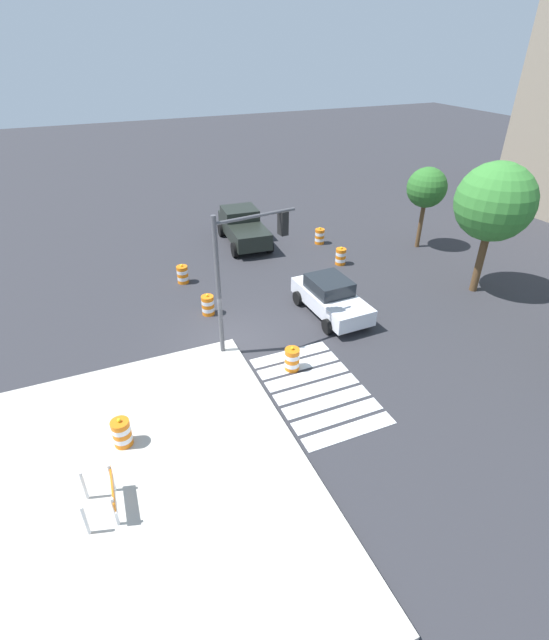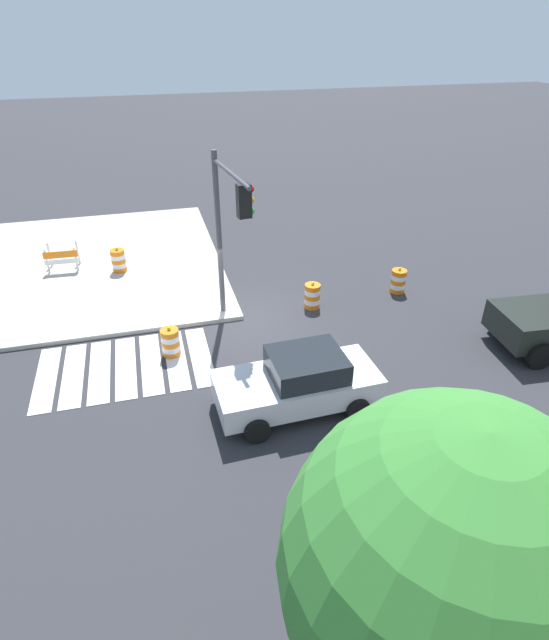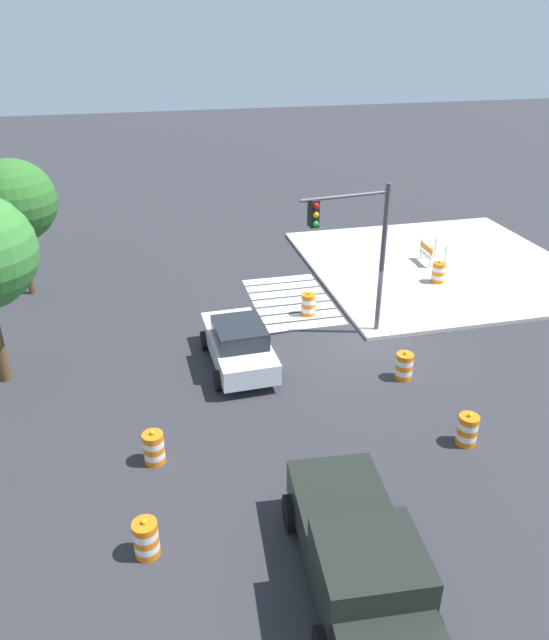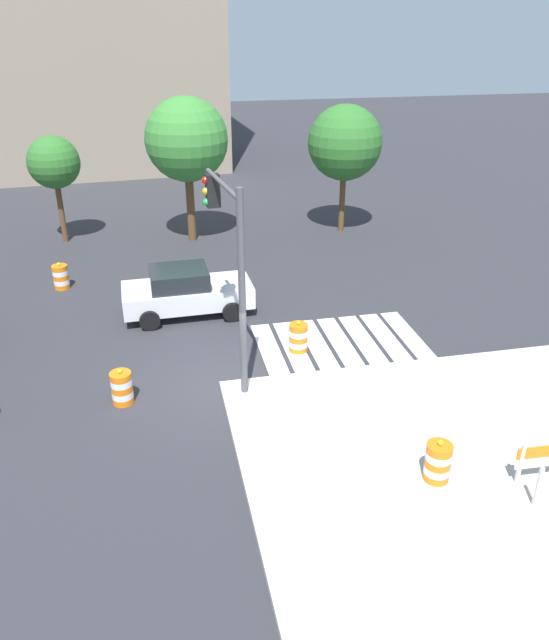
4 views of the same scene
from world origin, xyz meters
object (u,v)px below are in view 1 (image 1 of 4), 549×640
construction_barricade (107,494)px  pickup_truck (243,226)px  traffic_barrel_median_far (208,305)px  traffic_barrel_on_sidewalk (122,433)px  street_tree_streetside_far (427,188)px  street_tree_streetside_near (495,202)px  sports_car (331,297)px  traffic_barrel_near_corner (320,236)px  traffic_barrel_far_curb (183,274)px  traffic_light_pole (245,256)px  traffic_barrel_median_near (341,256)px  traffic_barrel_crosswalk_end (292,359)px

construction_barricade → pickup_truck: bearing=149.5°
traffic_barrel_median_far → traffic_barrel_on_sidewalk: traffic_barrel_on_sidewalk is taller
street_tree_streetside_far → pickup_truck: bearing=-117.4°
construction_barricade → street_tree_streetside_near: size_ratio=0.21×
sports_car → traffic_barrel_near_corner: sports_car is taller
street_tree_streetside_far → construction_barricade: bearing=-58.6°
pickup_truck → traffic_barrel_on_sidewalk: (14.14, -8.98, -0.37)m
pickup_truck → construction_barricade: (16.34, -9.62, -0.25)m
sports_car → traffic_barrel_median_far: (-2.08, -5.08, -0.36)m
traffic_barrel_far_curb → traffic_barrel_on_sidewalk: size_ratio=1.00×
pickup_truck → street_tree_streetside_near: street_tree_streetside_near is taller
sports_car → traffic_barrel_near_corner: (-7.46, 3.44, -0.36)m
traffic_barrel_far_curb → traffic_light_pole: traffic_light_pole is taller
traffic_barrel_on_sidewalk → street_tree_streetside_near: bearing=102.2°
street_tree_streetside_far → sports_car: bearing=-61.0°
sports_car → traffic_light_pole: traffic_light_pole is taller
traffic_barrel_median_near → traffic_barrel_on_sidewalk: 15.62m
street_tree_streetside_far → traffic_barrel_near_corner: bearing=-118.1°
pickup_truck → construction_barricade: 18.96m
traffic_barrel_crosswalk_end → traffic_barrel_median_near: same height
pickup_truck → traffic_barrel_crosswalk_end: pickup_truck is taller
street_tree_streetside_near → traffic_barrel_median_far: bearing=-103.1°
pickup_truck → street_tree_streetside_far: size_ratio=1.15×
traffic_barrel_near_corner → traffic_barrel_on_sidewalk: (12.06, -13.13, 0.15)m
sports_car → street_tree_streetside_near: size_ratio=0.70×
traffic_light_pole → traffic_barrel_median_far: bearing=-165.5°
traffic_barrel_near_corner → traffic_barrel_far_curb: (1.86, -8.81, 0.00)m
traffic_barrel_on_sidewalk → construction_barricade: traffic_barrel_on_sidewalk is taller
sports_car → street_tree_streetside_far: (-4.73, 8.55, 2.67)m
traffic_light_pole → construction_barricade: bearing=-45.9°
traffic_barrel_near_corner → traffic_barrel_median_near: same height
traffic_barrel_median_far → construction_barricade: 10.32m
sports_car → construction_barricade: 12.37m
traffic_barrel_on_sidewalk → construction_barricade: bearing=-16.2°
pickup_truck → traffic_barrel_near_corner: bearing=63.4°
traffic_barrel_far_curb → street_tree_streetside_far: 14.28m
pickup_truck → traffic_barrel_median_near: size_ratio=5.19×
traffic_barrel_crosswalk_end → construction_barricade: construction_barricade is taller
pickup_truck → street_tree_streetside_far: 10.73m
traffic_barrel_median_near → sports_car: bearing=-35.2°
traffic_barrel_near_corner → traffic_barrel_median_far: size_ratio=1.00×
traffic_barrel_near_corner → traffic_barrel_far_curb: 9.01m
construction_barricade → traffic_barrel_median_far: bearing=149.4°
traffic_barrel_crosswalk_end → pickup_truck: bearing=168.2°
sports_car → traffic_barrel_near_corner: bearing=155.3°
pickup_truck → traffic_barrel_median_near: bearing=36.4°
construction_barricade → street_tree_streetside_far: street_tree_streetside_far is taller
pickup_truck → traffic_barrel_on_sidewalk: pickup_truck is taller
traffic_barrel_far_curb → traffic_barrel_on_sidewalk: traffic_barrel_on_sidewalk is taller
pickup_truck → traffic_light_pole: traffic_light_pole is taller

